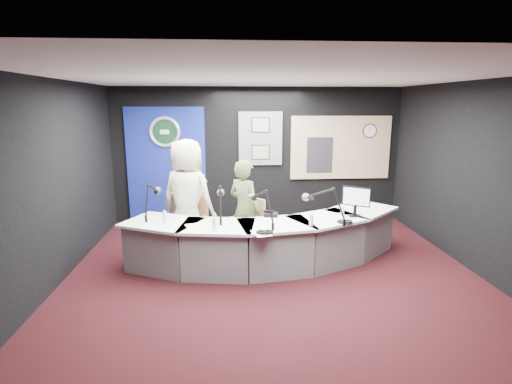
{
  "coord_description": "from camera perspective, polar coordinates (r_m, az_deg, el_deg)",
  "views": [
    {
      "loc": [
        -0.64,
        -5.31,
        2.46
      ],
      "look_at": [
        -0.2,
        0.8,
        1.1
      ],
      "focal_mm": 28.0,
      "sensor_mm": 36.0,
      "label": 1
    }
  ],
  "objects": [
    {
      "name": "ground",
      "position": [
        5.89,
        2.56,
        -12.2
      ],
      "size": [
        6.0,
        6.0,
        0.0
      ],
      "primitive_type": "plane",
      "color": "black",
      "rests_on": "ground"
    },
    {
      "name": "ceiling",
      "position": [
        5.36,
        2.86,
        16.14
      ],
      "size": [
        6.0,
        6.0,
        0.02
      ],
      "primitive_type": "cube",
      "color": "silver",
      "rests_on": "ground"
    },
    {
      "name": "wall_back",
      "position": [
        8.4,
        0.28,
        5.27
      ],
      "size": [
        6.0,
        0.02,
        2.8
      ],
      "primitive_type": "cube",
      "color": "black",
      "rests_on": "ground"
    },
    {
      "name": "wall_front",
      "position": [
        2.62,
        10.63,
        -11.58
      ],
      "size": [
        6.0,
        0.02,
        2.8
      ],
      "primitive_type": "cube",
      "color": "black",
      "rests_on": "ground"
    },
    {
      "name": "wall_left",
      "position": [
        5.9,
        -27.6,
        0.74
      ],
      "size": [
        0.02,
        6.0,
        2.8
      ],
      "primitive_type": "cube",
      "color": "black",
      "rests_on": "ground"
    },
    {
      "name": "wall_right",
      "position": [
        6.52,
        29.89,
        1.49
      ],
      "size": [
        0.02,
        6.0,
        2.8
      ],
      "primitive_type": "cube",
      "color": "black",
      "rests_on": "ground"
    },
    {
      "name": "broadcast_desk",
      "position": [
        6.25,
        1.55,
        -6.98
      ],
      "size": [
        4.5,
        1.9,
        0.75
      ],
      "primitive_type": null,
      "color": "silver",
      "rests_on": "ground"
    },
    {
      "name": "backdrop_panel",
      "position": [
        8.46,
        -12.68,
        3.99
      ],
      "size": [
        1.6,
        0.05,
        2.3
      ],
      "primitive_type": "cube",
      "color": "navy",
      "rests_on": "wall_back"
    },
    {
      "name": "agency_seal",
      "position": [
        8.35,
        -12.93,
        8.37
      ],
      "size": [
        0.63,
        0.07,
        0.63
      ],
      "primitive_type": "torus",
      "rotation": [
        1.57,
        0.0,
        0.0
      ],
      "color": "silver",
      "rests_on": "backdrop_panel"
    },
    {
      "name": "seal_center",
      "position": [
        8.36,
        -12.93,
        8.37
      ],
      "size": [
        0.48,
        0.01,
        0.48
      ],
      "primitive_type": "cylinder",
      "rotation": [
        1.57,
        0.0,
        0.0
      ],
      "color": "#0E3219",
      "rests_on": "backdrop_panel"
    },
    {
      "name": "pinboard",
      "position": [
        8.34,
        0.64,
        7.64
      ],
      "size": [
        0.9,
        0.04,
        1.1
      ],
      "primitive_type": "cube",
      "color": "slate",
      "rests_on": "wall_back"
    },
    {
      "name": "framed_photo_upper",
      "position": [
        8.29,
        0.67,
        9.55
      ],
      "size": [
        0.34,
        0.02,
        0.27
      ],
      "primitive_type": "cube",
      "color": "gray",
      "rests_on": "pinboard"
    },
    {
      "name": "framed_photo_lower",
      "position": [
        8.34,
        0.66,
        5.7
      ],
      "size": [
        0.34,
        0.02,
        0.27
      ],
      "primitive_type": "cube",
      "color": "gray",
      "rests_on": "pinboard"
    },
    {
      "name": "booth_window_frame",
      "position": [
        8.66,
        11.98,
        6.22
      ],
      "size": [
        2.12,
        0.06,
        1.32
      ],
      "primitive_type": "cube",
      "color": "tan",
      "rests_on": "wall_back"
    },
    {
      "name": "booth_glow",
      "position": [
        8.65,
        12.0,
        6.22
      ],
      "size": [
        2.0,
        0.02,
        1.2
      ],
      "primitive_type": "cube",
      "color": "beige",
      "rests_on": "booth_window_frame"
    },
    {
      "name": "equipment_rack",
      "position": [
        8.54,
        9.08,
        5.24
      ],
      "size": [
        0.55,
        0.02,
        0.75
      ],
      "primitive_type": "cube",
      "color": "black",
      "rests_on": "booth_window_frame"
    },
    {
      "name": "wall_clock",
      "position": [
        8.79,
        15.94,
        8.4
      ],
      "size": [
        0.28,
        0.01,
        0.28
      ],
      "primitive_type": "cylinder",
      "rotation": [
        1.57,
        0.0,
        0.0
      ],
      "color": "white",
      "rests_on": "booth_window_frame"
    },
    {
      "name": "armchair_left",
      "position": [
        6.75,
        -9.61,
        -4.78
      ],
      "size": [
        0.74,
        0.74,
        0.95
      ],
      "primitive_type": null,
      "rotation": [
        0.0,
        0.0,
        -0.57
      ],
      "color": "#AC734E",
      "rests_on": "ground"
    },
    {
      "name": "armchair_right",
      "position": [
        6.48,
        -1.64,
        -5.28
      ],
      "size": [
        0.77,
        0.77,
        0.96
      ],
      "primitive_type": null,
      "rotation": [
        0.0,
        0.0,
        -0.79
      ],
      "color": "#AC734E",
      "rests_on": "ground"
    },
    {
      "name": "draped_jacket",
      "position": [
        6.92,
        -10.77,
        -3.12
      ],
      "size": [
        0.47,
        0.35,
        0.7
      ],
      "primitive_type": "cube",
      "rotation": [
        0.0,
        0.0,
        -0.57
      ],
      "color": "#666256",
      "rests_on": "armchair_left"
    },
    {
      "name": "person_man",
      "position": [
        6.62,
        -9.76,
        -0.78
      ],
      "size": [
        1.11,
        0.97,
        1.91
      ],
      "primitive_type": "imported",
      "rotation": [
        0.0,
        0.0,
        2.66
      ],
      "color": "beige",
      "rests_on": "ground"
    },
    {
      "name": "person_woman",
      "position": [
        6.39,
        -1.65,
        -2.52
      ],
      "size": [
        0.69,
        0.68,
        1.61
      ],
      "primitive_type": "imported",
      "rotation": [
        0.0,
        0.0,
        2.39
      ],
      "color": "#4F6233",
      "rests_on": "ground"
    },
    {
      "name": "computer_monitor",
      "position": [
        6.3,
        14.06,
        -0.6
      ],
      "size": [
        0.36,
        0.25,
        0.28
      ],
      "primitive_type": "cube",
      "rotation": [
        0.0,
        0.0,
        -0.59
      ],
      "color": "black",
      "rests_on": "broadcast_desk"
    },
    {
      "name": "desk_phone",
      "position": [
        6.21,
        2.17,
        -3.24
      ],
      "size": [
        0.24,
        0.2,
        0.05
      ],
      "primitive_type": "cube",
      "rotation": [
        0.0,
        0.0,
        -0.19
      ],
      "color": "black",
      "rests_on": "broadcast_desk"
    },
    {
      "name": "headphones_near",
      "position": [
        6.01,
        12.58,
        -4.14
      ],
      "size": [
        0.2,
        0.2,
        0.03
      ],
      "primitive_type": "torus",
      "color": "black",
      "rests_on": "broadcast_desk"
    },
    {
      "name": "headphones_far",
      "position": [
        5.4,
        1.24,
        -5.73
      ],
      "size": [
        0.22,
        0.22,
        0.04
      ],
      "primitive_type": "torus",
      "color": "black",
      "rests_on": "broadcast_desk"
    },
    {
      "name": "paper_stack",
      "position": [
        5.74,
        -8.72,
        -4.93
      ],
      "size": [
        0.32,
        0.38,
        0.0
      ],
      "primitive_type": "cube",
      "rotation": [
        0.0,
        0.0,
        0.33
      ],
      "color": "white",
      "rests_on": "broadcast_desk"
    },
    {
      "name": "notepad",
      "position": [
        5.4,
        0.76,
        -5.91
      ],
      "size": [
        0.29,
        0.35,
        0.0
      ],
      "primitive_type": "cube",
      "rotation": [
        0.0,
        0.0,
        0.28
      ],
      "color": "white",
      "rests_on": "broadcast_desk"
    },
    {
      "name": "boom_mic_a",
      "position": [
        6.33,
        -14.66,
        -0.76
      ],
      "size": [
        0.2,
        0.73,
        0.6
      ],
      "primitive_type": null,
      "color": "black",
      "rests_on": "broadcast_desk"
    },
    {
      "name": "boom_mic_b",
      "position": [
        6.01,
        -5.09,
        -1.09
      ],
      "size": [
        0.16,
        0.74,
        0.6
      ],
      "primitive_type": null,
      "color": "black",
      "rests_on": "broadcast_desk"
    },
    {
      "name": "boom_mic_c",
      "position": [
        5.71,
        0.8,
        -1.78
      ],
      "size": [
        0.39,
        0.68,
        0.6
      ],
      "primitive_type": null,
      "color": "black",
      "rests_on": "broadcast_desk"
    },
    {
      "name": "boom_mic_d",
      "position": [
        5.9,
        9.79,
        -1.48
      ],
      "size": [
        0.61,
        0.5,
        0.6
      ],
      "primitive_type": null,
      "color": "black",
      "rests_on": "broadcast_desk"
    },
    {
      "name": "water_bottles",
      "position": [
        5.82,
        0.09,
        -3.64
      ],
      "size": [
        2.75,
        0.57,
        0.18
      ],
      "primitive_type": null,
      "color": "silver",
      "rests_on": "broadcast_desk"
    }
  ]
}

